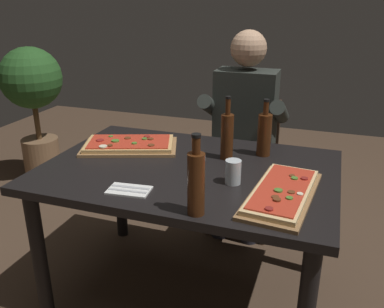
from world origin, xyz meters
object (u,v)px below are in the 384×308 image
(pizza_rectangular_left, at_px, (282,193))
(vinegar_bottle_green, at_px, (196,182))
(potted_plant_corner, at_px, (33,97))
(pizza_rectangular_front, at_px, (129,145))
(tumbler_near_camera, at_px, (233,172))
(dining_table, at_px, (189,185))
(seated_diner, at_px, (243,126))
(oil_bottle_amber, at_px, (264,134))
(diner_chair, at_px, (246,157))
(wine_bottle_dark, at_px, (227,135))

(pizza_rectangular_left, relative_size, vinegar_bottle_green, 1.76)
(potted_plant_corner, bearing_deg, pizza_rectangular_left, -27.83)
(pizza_rectangular_front, height_order, tumbler_near_camera, tumbler_near_camera)
(dining_table, bearing_deg, tumbler_near_camera, -23.37)
(pizza_rectangular_front, bearing_deg, dining_table, -20.01)
(dining_table, relative_size, seated_diner, 1.05)
(dining_table, height_order, vinegar_bottle_green, vinegar_bottle_green)
(vinegar_bottle_green, relative_size, seated_diner, 0.24)
(pizza_rectangular_front, distance_m, pizza_rectangular_left, 0.92)
(pizza_rectangular_front, xyz_separation_m, seated_diner, (0.50, 0.59, -0.02))
(oil_bottle_amber, distance_m, vinegar_bottle_green, 0.71)
(dining_table, distance_m, potted_plant_corner, 1.97)
(pizza_rectangular_left, distance_m, tumbler_near_camera, 0.24)
(pizza_rectangular_left, bearing_deg, vinegar_bottle_green, -139.61)
(tumbler_near_camera, distance_m, seated_diner, 0.85)
(pizza_rectangular_left, bearing_deg, diner_chair, 109.44)
(pizza_rectangular_front, bearing_deg, diner_chair, 54.95)
(wine_bottle_dark, distance_m, diner_chair, 0.78)
(dining_table, distance_m, diner_chair, 0.88)
(potted_plant_corner, bearing_deg, wine_bottle_dark, -23.58)
(tumbler_near_camera, bearing_deg, dining_table, 156.63)
(wine_bottle_dark, xyz_separation_m, vinegar_bottle_green, (0.03, -0.59, 0.01))
(vinegar_bottle_green, xyz_separation_m, diner_chair, (-0.07, 1.27, -0.39))
(potted_plant_corner, bearing_deg, oil_bottle_amber, -19.05)
(seated_diner, height_order, potted_plant_corner, seated_diner)
(pizza_rectangular_left, distance_m, vinegar_bottle_green, 0.40)
(pizza_rectangular_front, height_order, wine_bottle_dark, wine_bottle_dark)
(oil_bottle_amber, distance_m, tumbler_near_camera, 0.40)
(dining_table, bearing_deg, pizza_rectangular_front, 159.99)
(tumbler_near_camera, xyz_separation_m, potted_plant_corner, (-1.95, 1.09, -0.06))
(vinegar_bottle_green, relative_size, diner_chair, 0.37)
(wine_bottle_dark, bearing_deg, oil_bottle_amber, 33.31)
(dining_table, bearing_deg, diner_chair, 82.82)
(tumbler_near_camera, height_order, potted_plant_corner, potted_plant_corner)
(pizza_rectangular_left, xyz_separation_m, vinegar_bottle_green, (-0.29, -0.25, 0.11))
(dining_table, xyz_separation_m, pizza_rectangular_front, (-0.39, 0.14, 0.12))
(tumbler_near_camera, relative_size, seated_diner, 0.08)
(dining_table, xyz_separation_m, vinegar_bottle_green, (0.18, -0.42, 0.23))
(pizza_rectangular_front, xyz_separation_m, potted_plant_corner, (-1.31, 0.84, -0.02))
(pizza_rectangular_front, height_order, oil_bottle_amber, oil_bottle_amber)
(wine_bottle_dark, bearing_deg, diner_chair, 93.00)
(dining_table, xyz_separation_m, potted_plant_corner, (-1.71, 0.98, 0.09))
(wine_bottle_dark, relative_size, seated_diner, 0.24)
(pizza_rectangular_left, relative_size, tumbler_near_camera, 5.20)
(wine_bottle_dark, distance_m, oil_bottle_amber, 0.20)
(dining_table, height_order, tumbler_near_camera, tumbler_near_camera)
(dining_table, xyz_separation_m, wine_bottle_dark, (0.14, 0.17, 0.22))
(diner_chair, bearing_deg, pizza_rectangular_left, -70.56)
(wine_bottle_dark, relative_size, oil_bottle_amber, 1.09)
(oil_bottle_amber, xyz_separation_m, vinegar_bottle_green, (-0.13, -0.70, 0.02))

